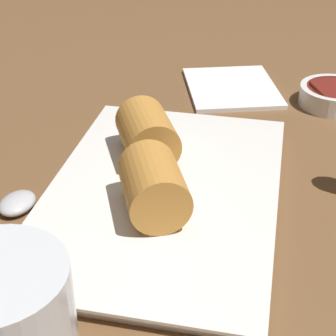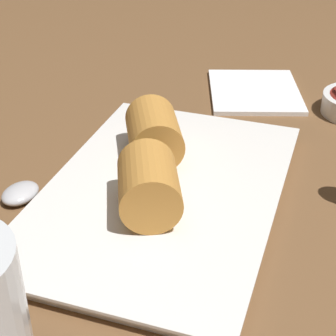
{
  "view_description": "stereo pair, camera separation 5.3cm",
  "coord_description": "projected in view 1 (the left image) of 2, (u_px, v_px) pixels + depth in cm",
  "views": [
    {
      "loc": [
        44.67,
        9.94,
        34.2
      ],
      "look_at": [
        -0.32,
        0.43,
        5.72
      ],
      "focal_mm": 60.0,
      "sensor_mm": 36.0,
      "label": 1
    },
    {
      "loc": [
        43.27,
        15.06,
        34.2
      ],
      "look_at": [
        -0.32,
        0.43,
        5.72
      ],
      "focal_mm": 60.0,
      "sensor_mm": 36.0,
      "label": 2
    }
  ],
  "objects": [
    {
      "name": "table_surface",
      "position": [
        163.0,
        209.0,
        0.56
      ],
      "size": [
        180.0,
        140.0,
        2.0
      ],
      "color": "brown",
      "rests_on": "ground"
    },
    {
      "name": "serving_plate",
      "position": [
        168.0,
        193.0,
        0.56
      ],
      "size": [
        33.87,
        22.34,
        1.5
      ],
      "color": "white",
      "rests_on": "table_surface"
    },
    {
      "name": "roll_front_left",
      "position": [
        150.0,
        183.0,
        0.51
      ],
      "size": [
        9.11,
        8.11,
        5.54
      ],
      "color": "#C68438",
      "rests_on": "serving_plate"
    },
    {
      "name": "roll_front_right",
      "position": [
        146.0,
        132.0,
        0.59
      ],
      "size": [
        9.18,
        8.28,
        5.54
      ],
      "color": "#C68438",
      "rests_on": "serving_plate"
    },
    {
      "name": "dipping_bowl_near",
      "position": [
        334.0,
        95.0,
        0.74
      ],
      "size": [
        9.13,
        9.13,
        2.59
      ],
      "color": "white",
      "rests_on": "table_surface"
    },
    {
      "name": "spoon",
      "position": [
        11.0,
        210.0,
        0.53
      ],
      "size": [
        17.31,
        4.41,
        1.46
      ],
      "color": "silver",
      "rests_on": "table_surface"
    },
    {
      "name": "napkin",
      "position": [
        232.0,
        88.0,
        0.79
      ],
      "size": [
        17.26,
        15.87,
        0.6
      ],
      "color": "white",
      "rests_on": "table_surface"
    }
  ]
}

